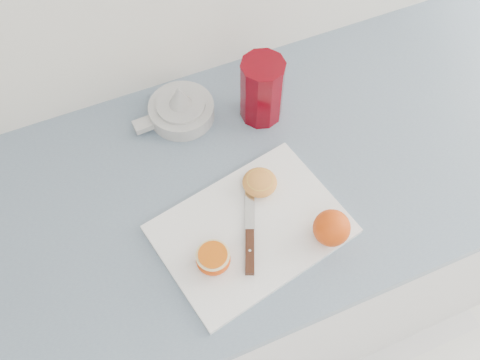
# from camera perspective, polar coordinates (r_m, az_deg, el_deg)

# --- Properties ---
(counter) EXTENTS (2.36, 0.64, 0.89)m
(counter) POSITION_cam_1_polar(r_m,az_deg,el_deg) (1.49, 1.83, -8.05)
(counter) COLOR white
(counter) RESTS_ON ground
(cutting_board) EXTENTS (0.39, 0.31, 0.01)m
(cutting_board) POSITION_cam_1_polar(r_m,az_deg,el_deg) (1.02, 1.22, -5.29)
(cutting_board) COLOR white
(cutting_board) RESTS_ON counter
(whole_orange) EXTENTS (0.07, 0.07, 0.07)m
(whole_orange) POSITION_cam_1_polar(r_m,az_deg,el_deg) (0.99, 9.75, -5.07)
(whole_orange) COLOR #F84719
(whole_orange) RESTS_ON cutting_board
(half_orange) EXTENTS (0.06, 0.06, 0.04)m
(half_orange) POSITION_cam_1_polar(r_m,az_deg,el_deg) (0.97, -2.88, -8.38)
(half_orange) COLOR #F84719
(half_orange) RESTS_ON cutting_board
(squeezed_shell) EXTENTS (0.07, 0.07, 0.03)m
(squeezed_shell) POSITION_cam_1_polar(r_m,az_deg,el_deg) (1.05, 2.12, -0.25)
(squeezed_shell) COLOR orange
(squeezed_shell) RESTS_ON cutting_board
(paring_knife) EXTENTS (0.10, 0.19, 0.01)m
(paring_knife) POSITION_cam_1_polar(r_m,az_deg,el_deg) (1.00, 1.05, -6.74)
(paring_knife) COLOR #421F11
(paring_knife) RESTS_ON cutting_board
(citrus_juicer) EXTENTS (0.18, 0.14, 0.09)m
(citrus_juicer) POSITION_cam_1_polar(r_m,az_deg,el_deg) (1.16, -6.37, 7.58)
(citrus_juicer) COLOR silver
(citrus_juicer) RESTS_ON counter
(red_tumbler) EXTENTS (0.09, 0.09, 0.15)m
(red_tumbler) POSITION_cam_1_polar(r_m,az_deg,el_deg) (1.13, 2.34, 9.36)
(red_tumbler) COLOR #6F010C
(red_tumbler) RESTS_ON counter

